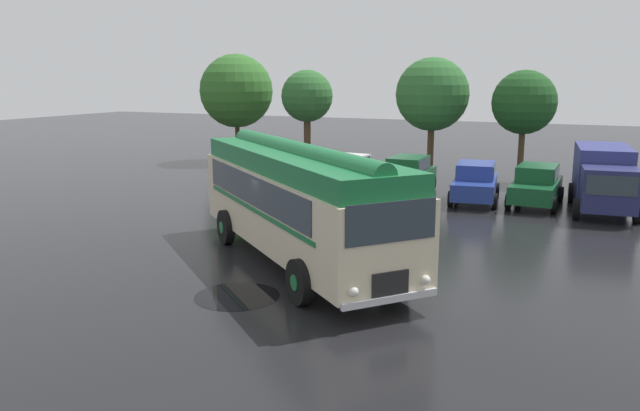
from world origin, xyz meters
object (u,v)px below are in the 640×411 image
object	(u,v)px
car_mid_right	(475,182)
car_far_right	(536,185)
car_near_left	(345,173)
box_van	(603,176)
car_mid_left	(407,174)
vintage_bus	(298,198)

from	to	relation	value
car_mid_right	car_far_right	size ratio (longest dim) A/B	1.03
car_near_left	box_van	bearing A→B (deg)	1.82
car_mid_left	box_van	bearing A→B (deg)	-3.06
car_near_left	car_far_right	bearing A→B (deg)	1.74
car_mid_left	box_van	distance (m)	8.24
car_far_right	car_near_left	bearing A→B (deg)	-178.26
vintage_bus	car_near_left	world-z (taller)	vintage_bus
vintage_bus	car_mid_left	xyz separation A→B (m)	(-0.31, 12.02, -1.05)
car_far_right	car_mid_left	bearing A→B (deg)	174.70
car_far_right	box_van	distance (m)	2.56
car_mid_right	car_mid_left	bearing A→B (deg)	165.43
vintage_bus	car_near_left	xyz separation A→B (m)	(-3.08, 11.23, -1.05)
vintage_bus	box_van	world-z (taller)	vintage_bus
car_far_right	box_van	size ratio (longest dim) A/B	0.72
vintage_bus	box_van	xyz separation A→B (m)	(7.90, 11.58, -0.53)
car_mid_right	box_van	distance (m)	5.01
vintage_bus	car_far_right	xyz separation A→B (m)	(5.40, 11.49, -1.05)
box_van	car_mid_left	bearing A→B (deg)	176.94
box_van	vintage_bus	bearing A→B (deg)	-124.30
vintage_bus	car_mid_right	world-z (taller)	vintage_bus
vintage_bus	car_far_right	bearing A→B (deg)	64.85
car_far_right	vintage_bus	bearing A→B (deg)	-115.15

